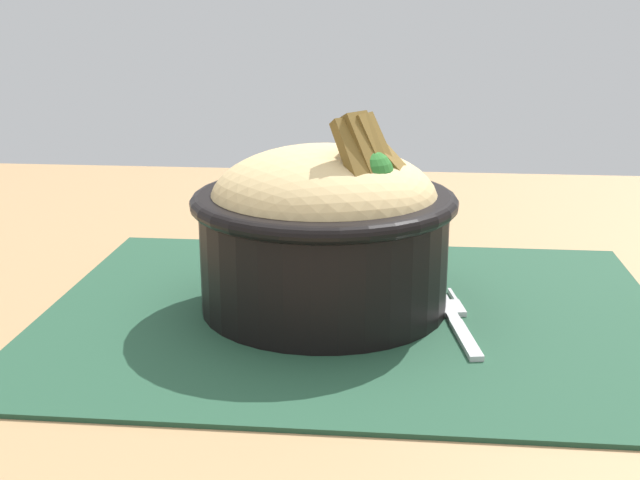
# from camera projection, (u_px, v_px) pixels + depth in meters

# --- Properties ---
(table) EXTENTS (1.19, 0.97, 0.72)m
(table) POSITION_uv_depth(u_px,v_px,m) (326.00, 382.00, 0.64)
(table) COLOR #99754C
(table) RESTS_ON ground_plane
(placemat) EXTENTS (0.44, 0.34, 0.00)m
(placemat) POSITION_uv_depth(u_px,v_px,m) (353.00, 314.00, 0.59)
(placemat) COLOR #1E422D
(placemat) RESTS_ON table
(bowl) EXTENTS (0.22, 0.22, 0.14)m
(bowl) POSITION_uv_depth(u_px,v_px,m) (321.00, 225.00, 0.59)
(bowl) COLOR black
(bowl) RESTS_ON placemat
(fork) EXTENTS (0.03, 0.12, 0.00)m
(fork) POSITION_uv_depth(u_px,v_px,m) (453.00, 318.00, 0.58)
(fork) COLOR silver
(fork) RESTS_ON placemat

